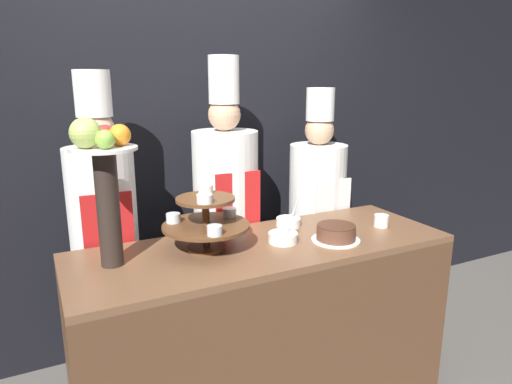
% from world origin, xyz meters
% --- Properties ---
extents(wall_back, '(10.00, 0.06, 2.80)m').
position_xyz_m(wall_back, '(0.00, 1.26, 1.40)').
color(wall_back, black).
rests_on(wall_back, ground_plane).
extents(buffet_counter, '(1.94, 0.67, 0.94)m').
position_xyz_m(buffet_counter, '(0.00, 0.34, 0.47)').
color(buffet_counter, brown).
rests_on(buffet_counter, ground_plane).
extents(tiered_stand, '(0.43, 0.43, 0.30)m').
position_xyz_m(tiered_stand, '(-0.29, 0.40, 1.10)').
color(tiered_stand, brown).
rests_on(tiered_stand, buffet_counter).
extents(fruit_pedestal, '(0.28, 0.28, 0.66)m').
position_xyz_m(fruit_pedestal, '(-0.74, 0.41, 1.36)').
color(fruit_pedestal, '#2D231E').
rests_on(fruit_pedestal, buffet_counter).
extents(cake_round, '(0.25, 0.25, 0.09)m').
position_xyz_m(cake_round, '(0.35, 0.22, 0.99)').
color(cake_round, white).
rests_on(cake_round, buffet_counter).
extents(cup_white, '(0.08, 0.08, 0.07)m').
position_xyz_m(cup_white, '(0.72, 0.29, 0.98)').
color(cup_white, white).
rests_on(cup_white, buffet_counter).
extents(serving_bowl_near, '(0.15, 0.15, 0.15)m').
position_xyz_m(serving_bowl_near, '(0.10, 0.32, 0.97)').
color(serving_bowl_near, white).
rests_on(serving_bowl_near, buffet_counter).
extents(serving_bowl_far, '(0.14, 0.14, 0.15)m').
position_xyz_m(serving_bowl_far, '(0.25, 0.53, 0.97)').
color(serving_bowl_far, white).
rests_on(serving_bowl_far, buffet_counter).
extents(chef_left, '(0.36, 0.36, 1.80)m').
position_xyz_m(chef_left, '(-0.70, 0.88, 0.99)').
color(chef_left, '#28282D').
rests_on(chef_left, ground_plane).
extents(chef_center_left, '(0.39, 0.39, 1.89)m').
position_xyz_m(chef_center_left, '(0.02, 0.88, 1.02)').
color(chef_center_left, '#38332D').
rests_on(chef_center_left, ground_plane).
extents(chef_center_right, '(0.38, 0.38, 1.70)m').
position_xyz_m(chef_center_right, '(0.68, 0.88, 0.93)').
color(chef_center_right, '#28282D').
rests_on(chef_center_right, ground_plane).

